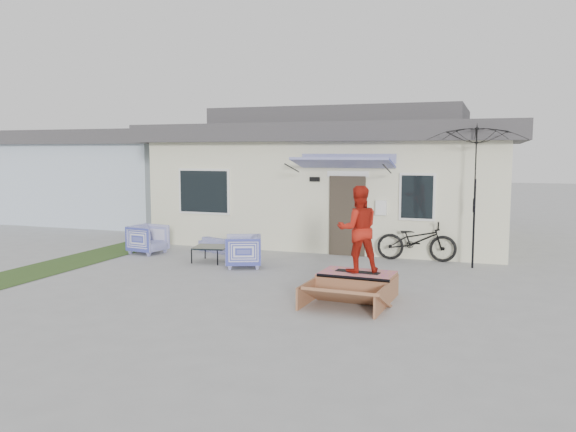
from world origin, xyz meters
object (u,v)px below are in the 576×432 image
(loveseat, at_px, (222,242))
(skate_ramp, at_px, (357,285))
(patio_umbrella, at_px, (475,194))
(armchair_left, at_px, (148,238))
(armchair_right, at_px, (243,249))
(skateboard, at_px, (358,271))
(bicycle, at_px, (417,236))
(skater, at_px, (358,227))
(coffee_table, at_px, (211,254))

(loveseat, xyz_separation_m, skate_ramp, (4.58, -3.61, -0.04))
(loveseat, distance_m, patio_umbrella, 6.70)
(armchair_left, distance_m, armchair_right, 3.29)
(armchair_right, height_order, skateboard, armchair_right)
(skate_ramp, bearing_deg, armchair_left, 159.54)
(patio_umbrella, bearing_deg, skateboard, -118.63)
(loveseat, relative_size, bicycle, 0.70)
(skateboard, height_order, skater, skater)
(armchair_right, relative_size, skateboard, 1.00)
(skater, bearing_deg, patio_umbrella, -143.46)
(coffee_table, bearing_deg, skater, -27.37)
(armchair_left, distance_m, skateboard, 6.92)
(bicycle, bearing_deg, armchair_right, 116.14)
(patio_umbrella, distance_m, skater, 4.09)
(armchair_left, xyz_separation_m, coffee_table, (2.16, -0.53, -0.23))
(coffee_table, relative_size, bicycle, 0.40)
(bicycle, distance_m, skateboard, 4.11)
(loveseat, distance_m, skater, 5.90)
(coffee_table, distance_m, patio_umbrella, 6.50)
(patio_umbrella, bearing_deg, bicycle, 160.36)
(bicycle, bearing_deg, skater, 167.63)
(armchair_left, bearing_deg, coffee_table, -95.15)
(armchair_right, height_order, coffee_table, armchair_right)
(skate_ramp, bearing_deg, coffee_table, 155.03)
(loveseat, distance_m, skateboard, 5.81)
(skate_ramp, relative_size, skater, 1.12)
(bicycle, bearing_deg, skateboard, 167.63)
(armchair_left, bearing_deg, loveseat, -55.79)
(loveseat, distance_m, coffee_table, 1.44)
(armchair_right, distance_m, skater, 3.80)
(armchair_left, bearing_deg, patio_umbrella, -75.52)
(armchair_right, distance_m, coffee_table, 1.09)
(armchair_left, xyz_separation_m, skater, (6.37, -2.71, 0.89))
(bicycle, distance_m, skater, 4.16)
(skateboard, relative_size, skater, 0.52)
(armchair_right, relative_size, patio_umbrella, 0.34)
(armchair_left, relative_size, patio_umbrella, 0.35)
(patio_umbrella, xyz_separation_m, skateboard, (-1.95, -3.57, -1.27))
(armchair_left, xyz_separation_m, skateboard, (6.37, -2.71, 0.05))
(skater, bearing_deg, skate_ramp, 62.26)
(skate_ramp, bearing_deg, patio_umbrella, 64.55)
(armchair_left, xyz_separation_m, bicycle, (6.95, 1.36, 0.20))
(bicycle, bearing_deg, patio_umbrella, -113.90)
(armchair_left, xyz_separation_m, patio_umbrella, (8.32, 0.87, 1.32))
(coffee_table, xyz_separation_m, skateboard, (4.21, -2.18, 0.29))
(armchair_right, relative_size, bicycle, 0.43)
(bicycle, relative_size, skateboard, 2.33)
(loveseat, bearing_deg, armchair_left, 47.77)
(loveseat, bearing_deg, armchair_right, 151.26)
(armchair_right, height_order, bicycle, bicycle)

